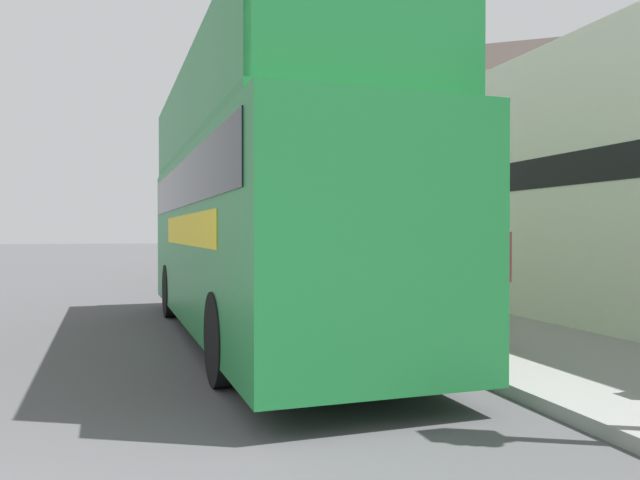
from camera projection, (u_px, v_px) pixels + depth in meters
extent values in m
plane|color=#4C4C4F|center=(88.00, 279.00, 22.90)|extent=(144.00, 144.00, 0.00)
cube|color=gray|center=(293.00, 279.00, 22.03)|extent=(3.23, 108.00, 0.14)
cube|color=black|center=(635.00, 160.00, 9.12)|extent=(0.12, 8.91, 0.55)
cube|color=#9E664C|center=(399.00, 205.00, 24.48)|extent=(6.00, 19.15, 5.59)
pyramid|color=#473D38|center=(399.00, 93.00, 24.43)|extent=(6.00, 19.15, 3.21)
cube|color=#1E7A38|center=(258.00, 238.00, 10.12)|extent=(2.81, 10.12, 2.69)
cube|color=yellow|center=(265.00, 230.00, 9.64)|extent=(2.65, 5.61, 0.45)
cube|color=black|center=(258.00, 186.00, 10.11)|extent=(2.81, 9.32, 0.70)
cube|color=#1E7A38|center=(258.00, 152.00, 10.10)|extent=(2.78, 9.32, 0.10)
cube|color=#1E7A38|center=(184.00, 106.00, 9.71)|extent=(0.43, 9.23, 1.24)
cube|color=#1E7A38|center=(326.00, 116.00, 10.47)|extent=(0.43, 9.23, 1.24)
cube|color=#1E7A38|center=(371.00, 20.00, 5.76)|extent=(2.42, 0.16, 1.24)
cube|color=#1E7A38|center=(217.00, 144.00, 13.80)|extent=(2.47, 1.50, 1.24)
cylinder|color=black|center=(171.00, 291.00, 12.73)|extent=(0.32, 1.08, 1.07)
cylinder|color=black|center=(274.00, 288.00, 13.43)|extent=(0.32, 1.08, 1.07)
cylinder|color=black|center=(223.00, 339.00, 7.03)|extent=(0.32, 1.08, 1.07)
cylinder|color=black|center=(397.00, 329.00, 7.73)|extent=(0.32, 1.08, 1.07)
cube|color=maroon|center=(233.00, 275.00, 17.54)|extent=(1.77, 4.58, 0.65)
cube|color=black|center=(234.00, 255.00, 17.40)|extent=(1.53, 2.21, 0.51)
cylinder|color=black|center=(199.00, 278.00, 18.66)|extent=(0.21, 0.70, 0.70)
cylinder|color=black|center=(251.00, 277.00, 19.13)|extent=(0.21, 0.70, 0.70)
cylinder|color=black|center=(211.00, 286.00, 15.96)|extent=(0.21, 0.70, 0.70)
cylinder|color=black|center=(271.00, 285.00, 16.43)|extent=(0.21, 0.70, 0.70)
cylinder|color=#232328|center=(485.00, 314.00, 8.78)|extent=(0.13, 0.13, 0.90)
cylinder|color=#232328|center=(497.00, 313.00, 8.83)|extent=(0.13, 0.13, 0.90)
cube|color=maroon|center=(491.00, 257.00, 8.79)|extent=(0.49, 0.27, 0.71)
sphere|color=tan|center=(491.00, 223.00, 8.79)|extent=(0.25, 0.25, 0.25)
cylinder|color=black|center=(449.00, 213.00, 9.07)|extent=(0.13, 0.13, 3.76)
cylinder|color=silver|center=(450.00, 68.00, 9.05)|extent=(0.32, 0.32, 0.45)
cone|color=black|center=(450.00, 45.00, 9.04)|extent=(0.35, 0.35, 0.22)
cylinder|color=black|center=(302.00, 214.00, 16.49)|extent=(0.13, 0.13, 4.15)
cylinder|color=silver|center=(302.00, 127.00, 16.46)|extent=(0.32, 0.32, 0.45)
cone|color=black|center=(302.00, 114.00, 16.46)|extent=(0.35, 0.35, 0.22)
cylinder|color=black|center=(246.00, 222.00, 23.92)|extent=(0.13, 0.13, 3.97)
cylinder|color=silver|center=(246.00, 164.00, 23.89)|extent=(0.32, 0.32, 0.45)
cone|color=black|center=(246.00, 155.00, 23.88)|extent=(0.35, 0.35, 0.22)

